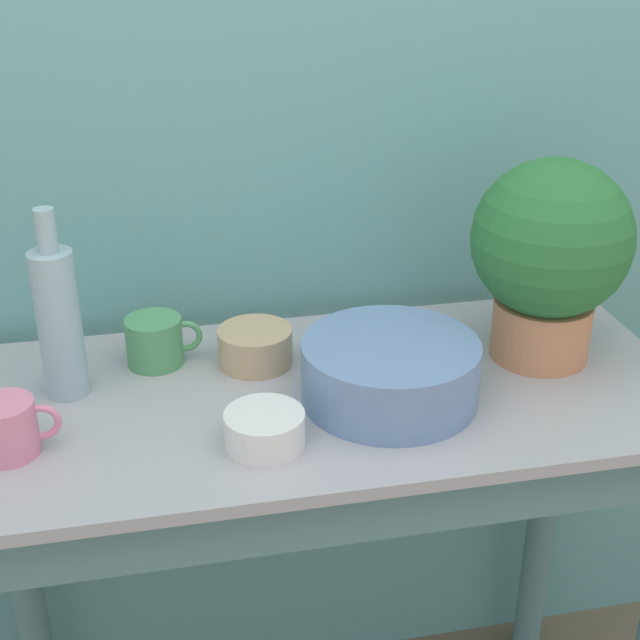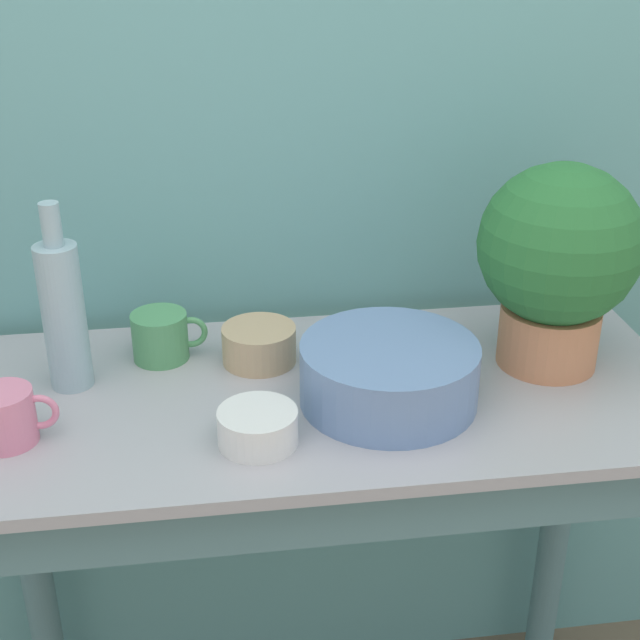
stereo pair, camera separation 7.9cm
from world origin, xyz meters
name	(u,v)px [view 1 (the left image)]	position (x,y,z in m)	size (l,w,h in m)	color
wall_back	(282,130)	(0.00, 0.58, 1.20)	(6.00, 0.05, 2.40)	#609E9E
counter_table	(322,509)	(0.00, 0.24, 0.66)	(1.15, 0.52, 0.87)	slate
potted_plant	(550,251)	(0.38, 0.30, 1.06)	(0.25, 0.25, 0.33)	tan
bowl_wash_large	(390,371)	(0.10, 0.21, 0.92)	(0.27, 0.27, 0.10)	#6684B2
bottle_tall	(59,320)	(-0.38, 0.33, 1.00)	(0.07, 0.07, 0.30)	#93B2BC
mug_green	(156,341)	(-0.24, 0.40, 0.91)	(0.12, 0.09, 0.08)	#4C935B
mug_pink	(7,428)	(-0.45, 0.18, 0.91)	(0.12, 0.08, 0.08)	pink
bowl_small_tan	(255,346)	(-0.09, 0.37, 0.90)	(0.12, 0.12, 0.06)	tan
bowl_small_enamel_white	(265,429)	(-0.11, 0.13, 0.90)	(0.11, 0.11, 0.05)	silver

